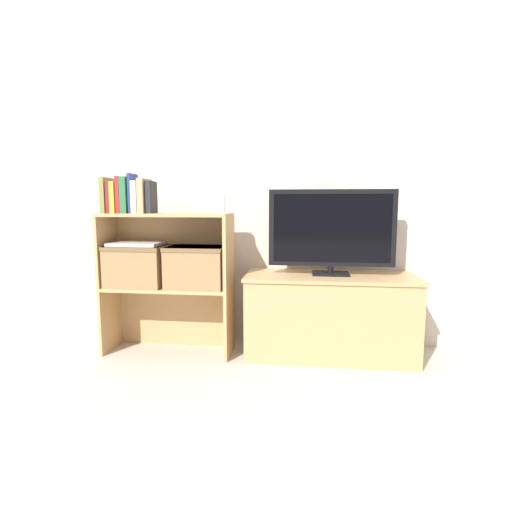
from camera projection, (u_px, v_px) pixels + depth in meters
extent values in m
plane|color=#BCB2A3|center=(253.00, 364.00, 2.33)|extent=(16.00, 16.00, 0.00)
cube|color=beige|center=(262.00, 163.00, 2.64)|extent=(10.00, 0.05, 2.40)
cube|color=tan|center=(329.00, 317.00, 2.46)|extent=(1.01, 0.43, 0.48)
cube|color=tan|center=(330.00, 276.00, 2.43)|extent=(1.03, 0.45, 0.02)
cube|color=black|center=(330.00, 274.00, 2.42)|extent=(0.22, 0.14, 0.01)
cylinder|color=black|center=(331.00, 269.00, 2.42)|extent=(0.04, 0.04, 0.04)
cube|color=black|center=(332.00, 228.00, 2.39)|extent=(0.75, 0.04, 0.46)
cube|color=black|center=(332.00, 228.00, 2.37)|extent=(0.69, 0.00, 0.40)
cube|color=tan|center=(111.00, 317.00, 2.56)|extent=(0.02, 0.29, 0.42)
cube|color=tan|center=(229.00, 321.00, 2.47)|extent=(0.02, 0.29, 0.42)
cube|color=tan|center=(176.00, 313.00, 2.65)|extent=(0.76, 0.02, 0.42)
cube|color=tan|center=(168.00, 287.00, 2.49)|extent=(0.76, 0.29, 0.02)
cube|color=tan|center=(107.00, 249.00, 2.51)|extent=(0.02, 0.29, 0.45)
cube|color=tan|center=(229.00, 251.00, 2.41)|extent=(0.02, 0.29, 0.45)
cube|color=tan|center=(174.00, 248.00, 2.59)|extent=(0.76, 0.02, 0.45)
cube|color=tan|center=(166.00, 215.00, 2.43)|extent=(0.76, 0.29, 0.02)
cube|color=olive|center=(107.00, 196.00, 2.42)|extent=(0.03, 0.14, 0.21)
cube|color=maroon|center=(113.00, 197.00, 2.42)|extent=(0.03, 0.13, 0.19)
cube|color=gold|center=(117.00, 198.00, 2.41)|extent=(0.03, 0.16, 0.19)
cube|color=#B22328|center=(122.00, 195.00, 2.41)|extent=(0.02, 0.14, 0.22)
cube|color=#286638|center=(128.00, 195.00, 2.41)|extent=(0.04, 0.15, 0.22)
cube|color=navy|center=(133.00, 194.00, 2.40)|extent=(0.02, 0.12, 0.24)
cube|color=silver|center=(138.00, 197.00, 2.40)|extent=(0.03, 0.15, 0.19)
cube|color=tan|center=(145.00, 196.00, 2.39)|extent=(0.04, 0.16, 0.20)
cube|color=#232328|center=(151.00, 197.00, 2.39)|extent=(0.03, 0.12, 0.19)
cube|color=white|center=(220.00, 205.00, 2.38)|extent=(0.05, 0.04, 0.10)
cylinder|color=silver|center=(220.00, 193.00, 2.38)|extent=(0.01, 0.01, 0.03)
cube|color=#937047|center=(137.00, 266.00, 2.48)|extent=(0.35, 0.25, 0.25)
cube|color=brown|center=(137.00, 248.00, 2.47)|extent=(0.36, 0.26, 0.02)
cube|color=#937047|center=(196.00, 267.00, 2.44)|extent=(0.35, 0.25, 0.25)
cube|color=brown|center=(196.00, 248.00, 2.42)|extent=(0.36, 0.26, 0.02)
cube|color=white|center=(136.00, 244.00, 2.46)|extent=(0.31, 0.22, 0.02)
cylinder|color=#99999E|center=(136.00, 242.00, 2.46)|extent=(0.02, 0.02, 0.00)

